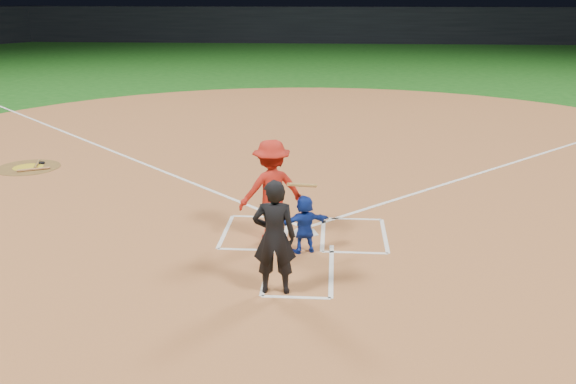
# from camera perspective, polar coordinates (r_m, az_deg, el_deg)

# --- Properties ---
(ground) EXTENTS (120.00, 120.00, 0.00)m
(ground) POSITION_cam_1_polar(r_m,az_deg,el_deg) (12.83, 1.47, -3.75)
(ground) COLOR #144C13
(ground) RESTS_ON ground
(home_plate_dirt) EXTENTS (28.00, 28.00, 0.01)m
(home_plate_dirt) POSITION_cam_1_polar(r_m,az_deg,el_deg) (18.55, 2.36, 3.00)
(home_plate_dirt) COLOR #9B5C32
(home_plate_dirt) RESTS_ON ground
(stadium_wall_far) EXTENTS (80.00, 1.20, 3.20)m
(stadium_wall_far) POSITION_cam_1_polar(r_m,az_deg,el_deg) (60.02, 3.75, 14.59)
(stadium_wall_far) COLOR black
(stadium_wall_far) RESTS_ON ground
(home_plate) EXTENTS (0.60, 0.60, 0.02)m
(home_plate) POSITION_cam_1_polar(r_m,az_deg,el_deg) (12.83, 1.47, -3.67)
(home_plate) COLOR silver
(home_plate) RESTS_ON home_plate_dirt
(on_deck_circle) EXTENTS (1.70, 1.70, 0.01)m
(on_deck_circle) POSITION_cam_1_polar(r_m,az_deg,el_deg) (18.93, -22.11, 2.04)
(on_deck_circle) COLOR brown
(on_deck_circle) RESTS_ON home_plate_dirt
(on_deck_logo) EXTENTS (0.80, 0.80, 0.00)m
(on_deck_logo) POSITION_cam_1_polar(r_m,az_deg,el_deg) (18.93, -22.11, 2.06)
(on_deck_logo) COLOR gold
(on_deck_logo) RESTS_ON on_deck_circle
(on_deck_bat_a) EXTENTS (0.30, 0.82, 0.06)m
(on_deck_bat_a) POSITION_cam_1_polar(r_m,az_deg,el_deg) (19.07, -21.40, 2.34)
(on_deck_bat_a) COLOR olive
(on_deck_bat_a) RESTS_ON on_deck_circle
(on_deck_bat_c) EXTENTS (0.77, 0.45, 0.06)m
(on_deck_bat_c) POSITION_cam_1_polar(r_m,az_deg,el_deg) (18.53, -21.68, 1.89)
(on_deck_bat_c) COLOR #9F663A
(on_deck_bat_c) RESTS_ON on_deck_circle
(bat_weight_donut) EXTENTS (0.19, 0.19, 0.05)m
(bat_weight_donut) POSITION_cam_1_polar(r_m,az_deg,el_deg) (19.18, -21.08, 2.44)
(bat_weight_donut) COLOR black
(bat_weight_donut) RESTS_ON on_deck_circle
(catcher) EXTENTS (1.06, 0.68, 1.10)m
(catcher) POSITION_cam_1_polar(r_m,az_deg,el_deg) (11.76, 1.46, -2.86)
(catcher) COLOR #1330A0
(catcher) RESTS_ON home_plate_dirt
(umpire) EXTENTS (0.70, 0.48, 1.88)m
(umpire) POSITION_cam_1_polar(r_m,az_deg,el_deg) (10.08, -1.22, -4.03)
(umpire) COLOR black
(umpire) RESTS_ON home_plate_dirt
(chalk_markings) EXTENTS (28.35, 17.32, 0.01)m
(chalk_markings) POSITION_cam_1_polar(r_m,az_deg,el_deg) (17.85, 2.28, 2.45)
(chalk_markings) COLOR white
(chalk_markings) RESTS_ON home_plate_dirt
(batter_at_plate) EXTENTS (1.60, 1.14, 1.96)m
(batter_at_plate) POSITION_cam_1_polar(r_m,az_deg,el_deg) (12.29, -1.47, 0.18)
(batter_at_plate) COLOR red
(batter_at_plate) RESTS_ON home_plate_dirt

